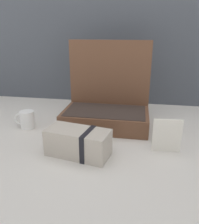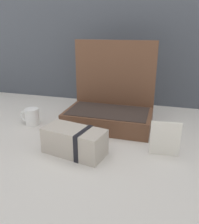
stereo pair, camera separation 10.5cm
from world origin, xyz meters
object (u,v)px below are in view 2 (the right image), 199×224
(open_suitcase, at_px, (110,107))
(cream_toiletry_bag, at_px, (75,141))
(coffee_mug, at_px, (32,117))
(info_card_left, at_px, (165,139))

(open_suitcase, relative_size, cream_toiletry_bag, 1.62)
(open_suitcase, bearing_deg, coffee_mug, -162.75)
(open_suitcase, relative_size, coffee_mug, 4.06)
(cream_toiletry_bag, bearing_deg, coffee_mug, 146.90)
(info_card_left, bearing_deg, open_suitcase, 133.47)
(cream_toiletry_bag, distance_m, info_card_left, 0.36)
(open_suitcase, distance_m, cream_toiletry_bag, 0.35)
(cream_toiletry_bag, relative_size, info_card_left, 1.87)
(cream_toiletry_bag, height_order, info_card_left, info_card_left)
(open_suitcase, height_order, cream_toiletry_bag, open_suitcase)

